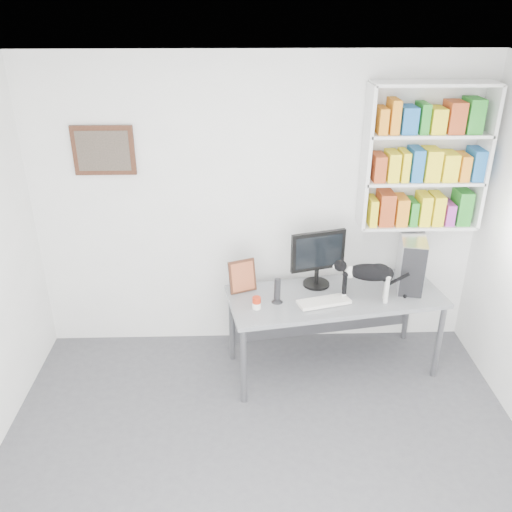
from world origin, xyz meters
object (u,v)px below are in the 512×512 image
speaker (277,290)px  soup_can (257,303)px  bookshelf (425,158)px  keyboard (324,302)px  leaning_print (242,276)px  monitor (317,258)px  desk (333,332)px  cat (368,281)px  pc_tower (411,261)px

speaker → soup_can: size_ratio=2.15×
bookshelf → keyboard: 1.48m
keyboard → soup_can: bearing=171.4°
leaning_print → monitor: bearing=-14.2°
bookshelf → desk: bearing=-152.9°
monitor → cat: (0.39, -0.26, -0.09)m
desk → monitor: bearing=119.7°
leaning_print → soup_can: (0.11, -0.30, -0.10)m
keyboard → cat: size_ratio=0.78×
desk → monitor: monitor is taller
cat → desk: bearing=171.3°
pc_tower → leaning_print: pc_tower is taller
pc_tower → monitor: bearing=-169.0°
bookshelf → keyboard: (-0.87, -0.53, -1.07)m
pc_tower → soup_can: pc_tower is taller
bookshelf → soup_can: (-1.43, -0.59, -1.04)m
monitor → soup_can: 0.70m
bookshelf → desk: size_ratio=0.68×
desk → pc_tower: pc_tower is taller
keyboard → pc_tower: 0.87m
cat → speaker: bearing=-167.4°
monitor → soup_can: bearing=-160.5°
soup_can → desk: bearing=16.7°
bookshelf → keyboard: size_ratio=2.86×
leaning_print → keyboard: bearing=-41.0°
monitor → cat: size_ratio=0.93×
keyboard → speaker: bearing=160.0°
monitor → keyboard: bearing=-101.9°
bookshelf → soup_can: 1.86m
soup_can → monitor: bearing=35.4°
soup_can → leaning_print: bearing=110.8°
monitor → pc_tower: 0.82m
bookshelf → leaning_print: bearing=-169.4°
pc_tower → cat: size_ratio=0.83×
keyboard → pc_tower: bearing=5.8°
monitor → leaning_print: (-0.65, -0.09, -0.11)m
keyboard → monitor: bearing=79.1°
bookshelf → cat: bearing=-137.1°
soup_can → cat: 0.94m
bookshelf → monitor: 1.24m
monitor → keyboard: size_ratio=1.21×
monitor → pc_tower: bearing=-17.5°
pc_tower → speaker: size_ratio=2.08×
bookshelf → leaning_print: bookshelf is taller
desk → monitor: (-0.15, 0.18, 0.64)m
desk → leaning_print: leaning_print is taller
pc_tower → leaning_print: bearing=-164.9°
desk → monitor: 0.68m
soup_can → speaker: bearing=29.0°
keyboard → cat: 0.40m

